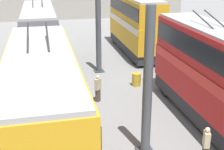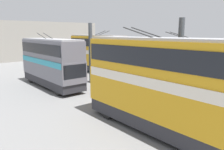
% 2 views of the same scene
% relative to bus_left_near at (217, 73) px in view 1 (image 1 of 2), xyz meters
% --- Properties ---
extents(support_column_near, '(0.76, 0.76, 6.70)m').
position_rel_bus_left_near_xyz_m(support_column_near, '(-1.78, 4.38, 0.31)').
color(support_column_near, '#42474C').
rests_on(support_column_near, ground_plane).
extents(support_column_far, '(0.76, 0.76, 6.70)m').
position_rel_bus_left_near_xyz_m(support_column_far, '(9.72, 4.38, 0.31)').
color(support_column_far, '#42474C').
rests_on(support_column_far, ground_plane).
extents(bus_left_near, '(11.12, 2.54, 5.75)m').
position_rel_bus_left_near_xyz_m(bus_left_near, '(0.00, 0.00, 0.00)').
color(bus_left_near, black).
rests_on(bus_left_near, ground_plane).
extents(bus_left_far, '(10.30, 2.54, 5.92)m').
position_rel_bus_left_near_xyz_m(bus_left_far, '(14.60, -0.00, 0.08)').
color(bus_left_far, black).
rests_on(bus_left_far, ground_plane).
extents(bus_right_near, '(9.44, 2.54, 6.01)m').
position_rel_bus_left_near_xyz_m(bus_right_near, '(-3.13, 8.77, 0.15)').
color(bus_right_near, black).
rests_on(bus_right_near, ground_plane).
extents(bus_right_far, '(9.86, 2.54, 5.65)m').
position_rel_bus_left_near_xyz_m(bus_right_far, '(10.67, 8.77, -0.06)').
color(bus_right_far, black).
rests_on(bus_right_far, ground_plane).
extents(person_by_left_row, '(0.47, 0.36, 1.70)m').
position_rel_bus_left_near_xyz_m(person_by_left_row, '(-3.07, 2.10, -2.02)').
color(person_by_left_row, '#473D33').
rests_on(person_by_left_row, ground_plane).
extents(person_aisle_midway, '(0.47, 0.47, 1.75)m').
position_rel_bus_left_near_xyz_m(person_aisle_midway, '(4.15, 5.49, -2.00)').
color(person_aisle_midway, '#473D33').
rests_on(person_aisle_midway, ground_plane).
extents(oil_drum, '(0.66, 0.66, 0.93)m').
position_rel_bus_left_near_xyz_m(oil_drum, '(6.14, 2.38, -2.46)').
color(oil_drum, '#B28E23').
rests_on(oil_drum, ground_plane).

